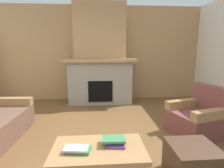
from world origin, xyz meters
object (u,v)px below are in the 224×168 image
object	(u,v)px
armchair	(198,118)
coffee_table	(99,152)
ottoman	(192,162)
fireplace	(100,61)

from	to	relation	value
armchair	coffee_table	bearing A→B (deg)	-148.12
coffee_table	ottoman	world-z (taller)	coffee_table
ottoman	coffee_table	bearing A→B (deg)	-179.74
armchair	ottoman	bearing A→B (deg)	-121.85
fireplace	coffee_table	world-z (taller)	fireplace
fireplace	armchair	world-z (taller)	fireplace
fireplace	ottoman	xyz separation A→B (m)	(1.01, -3.28, -0.96)
fireplace	armchair	distance (m)	2.90
coffee_table	ottoman	distance (m)	1.08
fireplace	ottoman	distance (m)	3.56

